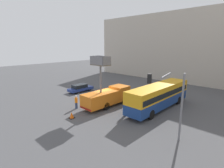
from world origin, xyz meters
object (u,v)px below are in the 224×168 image
object	(u,v)px
utility_truck	(107,96)
traffic_cone_near_truck	(72,115)
traffic_light_pole	(170,95)
parked_car_curbside	(80,88)
city_bus	(159,95)
road_worker_near_truck	(76,102)
road_worker_directing	(125,109)

from	to	relation	value
utility_truck	traffic_cone_near_truck	xyz separation A→B (m)	(0.02, -5.79, -1.13)
traffic_light_pole	parked_car_curbside	bearing A→B (deg)	168.12
city_bus	traffic_light_pole	size ratio (longest dim) A/B	1.93
road_worker_near_truck	road_worker_directing	world-z (taller)	road_worker_near_truck
road_worker_directing	traffic_cone_near_truck	xyz separation A→B (m)	(-4.00, -4.79, -0.53)
traffic_cone_near_truck	parked_car_curbside	xyz separation A→B (m)	(-8.88, 7.65, 0.35)
traffic_cone_near_truck	city_bus	bearing A→B (deg)	59.89
city_bus	traffic_cone_near_truck	world-z (taller)	city_bus
road_worker_directing	road_worker_near_truck	bearing A→B (deg)	111.78
city_bus	traffic_light_pole	distance (m)	7.67
road_worker_near_truck	road_worker_directing	distance (m)	6.75
road_worker_directing	parked_car_curbside	world-z (taller)	road_worker_directing
road_worker_directing	traffic_cone_near_truck	size ratio (longest dim) A/B	2.42
traffic_light_pole	road_worker_directing	distance (m)	6.78
city_bus	traffic_light_pole	world-z (taller)	traffic_light_pole
city_bus	road_worker_directing	size ratio (longest dim) A/B	6.66
parked_car_curbside	city_bus	bearing A→B (deg)	8.10
city_bus	road_worker_near_truck	xyz separation A→B (m)	(-7.85, -7.53, -1.00)
traffic_light_pole	parked_car_curbside	distance (m)	19.47
utility_truck	traffic_light_pole	distance (m)	10.45
traffic_light_pole	road_worker_near_truck	xyz separation A→B (m)	(-12.11, -1.52, -3.14)
traffic_light_pole	road_worker_directing	bearing A→B (deg)	169.50
city_bus	road_worker_directing	distance (m)	5.29
utility_truck	city_bus	distance (m)	6.89
road_worker_directing	traffic_cone_near_truck	bearing A→B (deg)	139.14
utility_truck	road_worker_near_truck	size ratio (longest dim) A/B	4.07
parked_car_curbside	road_worker_near_truck	bearing A→B (deg)	-39.36
city_bus	road_worker_near_truck	distance (m)	10.93
road_worker_near_truck	traffic_light_pole	bearing A→B (deg)	170.13
traffic_light_pole	parked_car_curbside	size ratio (longest dim) A/B	1.31
traffic_light_pole	city_bus	bearing A→B (deg)	125.28
road_worker_directing	city_bus	bearing A→B (deg)	-19.29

